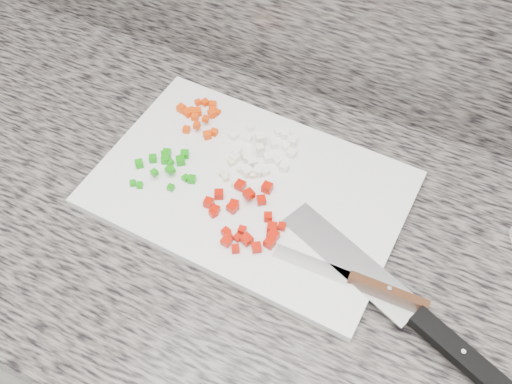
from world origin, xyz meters
TOP-DOWN VIEW (x-y plane):
  - cabinet at (0.00, 1.44)m, footprint 3.92×0.62m
  - countertop at (0.00, 1.44)m, footprint 3.96×0.64m
  - cutting_board at (-0.12, 1.49)m, footprint 0.47×0.32m
  - carrot_pile at (-0.26, 1.59)m, footprint 0.09×0.08m
  - onion_pile at (-0.13, 1.56)m, footprint 0.11×0.11m
  - green_pepper_pile at (-0.25, 1.47)m, footprint 0.10×0.10m
  - red_pepper_pile at (-0.10, 1.44)m, footprint 0.13×0.13m
  - garlic_pile at (-0.15, 1.50)m, footprint 0.05×0.05m
  - chef_knife at (0.17, 1.39)m, footprint 0.35×0.17m
  - paring_knife at (0.09, 1.41)m, footprint 0.21×0.02m

SIDE VIEW (x-z plane):
  - cabinet at x=0.00m, z-range 0.00..0.86m
  - countertop at x=0.00m, z-range 0.86..0.90m
  - cutting_board at x=-0.12m, z-range 0.90..0.92m
  - garlic_pile at x=-0.15m, z-range 0.92..0.92m
  - chef_knife at x=0.17m, z-range 0.91..0.93m
  - carrot_pile at x=-0.26m, z-range 0.91..0.93m
  - paring_knife at x=0.09m, z-range 0.91..0.93m
  - green_pepper_pile at x=-0.25m, z-range 0.91..0.93m
  - red_pepper_pile at x=-0.10m, z-range 0.91..0.93m
  - onion_pile at x=-0.13m, z-range 0.91..0.93m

